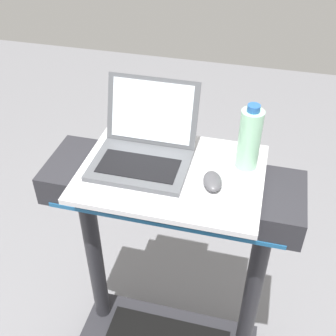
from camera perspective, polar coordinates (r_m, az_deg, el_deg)
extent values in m
cylinder|color=#28282D|center=(1.91, -9.74, -11.46)|extent=(0.07, 0.07, 0.82)
cylinder|color=#28282D|center=(1.82, 11.27, -15.46)|extent=(0.07, 0.07, 0.82)
cube|color=#28282D|center=(1.50, 0.47, -2.61)|extent=(0.90, 0.28, 0.11)
cube|color=#0C3F19|center=(1.39, -0.95, -6.34)|extent=(0.24, 0.01, 0.06)
cube|color=#1E598C|center=(1.43, -0.92, -7.60)|extent=(0.81, 0.00, 0.02)
cube|color=silver|center=(1.45, 0.49, -0.67)|extent=(0.62, 0.46, 0.02)
cube|color=#515459|center=(1.46, -3.72, 0.37)|extent=(0.33, 0.24, 0.02)
cube|color=black|center=(1.44, -3.95, 0.28)|extent=(0.27, 0.13, 0.00)
cube|color=#515459|center=(1.51, -2.14, 7.57)|extent=(0.33, 0.08, 0.23)
cube|color=white|center=(1.51, -2.19, 7.53)|extent=(0.29, 0.07, 0.20)
ellipsoid|color=#4C4C51|center=(1.39, 5.95, -1.76)|extent=(0.08, 0.11, 0.03)
cylinder|color=#9EDBB2|center=(1.43, 10.77, 3.72)|extent=(0.07, 0.07, 0.21)
cylinder|color=#2659A5|center=(1.37, 11.35, 7.80)|extent=(0.04, 0.04, 0.02)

